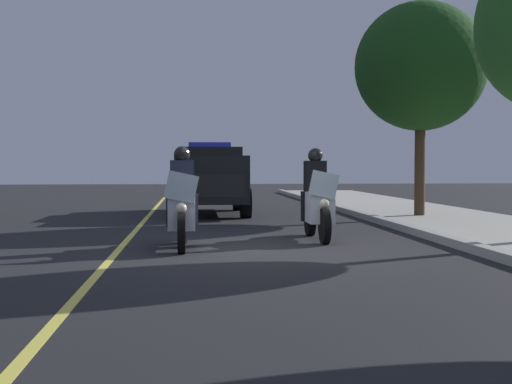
{
  "coord_description": "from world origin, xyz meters",
  "views": [
    {
      "loc": [
        11.0,
        -1.16,
        1.39
      ],
      "look_at": [
        -1.61,
        0.0,
        0.9
      ],
      "focal_mm": 48.17,
      "sensor_mm": 36.0,
      "label": 1
    }
  ],
  "objects_px": {
    "police_suv": "(210,177)",
    "tree_far_back": "(421,67)",
    "police_motorcycle_lead_left": "(182,207)",
    "police_motorcycle_lead_right": "(317,202)"
  },
  "relations": [
    {
      "from": "police_motorcycle_lead_left",
      "to": "police_suv",
      "type": "height_order",
      "value": "police_suv"
    },
    {
      "from": "police_motorcycle_lead_left",
      "to": "police_suv",
      "type": "distance_m",
      "value": 8.04
    },
    {
      "from": "police_motorcycle_lead_left",
      "to": "tree_far_back",
      "type": "height_order",
      "value": "tree_far_back"
    },
    {
      "from": "police_suv",
      "to": "tree_far_back",
      "type": "height_order",
      "value": "tree_far_back"
    },
    {
      "from": "police_motorcycle_lead_left",
      "to": "tree_far_back",
      "type": "distance_m",
      "value": 8.94
    },
    {
      "from": "police_motorcycle_lead_left",
      "to": "police_suv",
      "type": "bearing_deg",
      "value": 175.24
    },
    {
      "from": "police_motorcycle_lead_left",
      "to": "tree_far_back",
      "type": "bearing_deg",
      "value": 133.46
    },
    {
      "from": "police_motorcycle_lead_right",
      "to": "police_suv",
      "type": "height_order",
      "value": "police_suv"
    },
    {
      "from": "tree_far_back",
      "to": "police_suv",
      "type": "bearing_deg",
      "value": -112.85
    },
    {
      "from": "police_suv",
      "to": "tree_far_back",
      "type": "relative_size",
      "value": 0.89
    }
  ]
}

